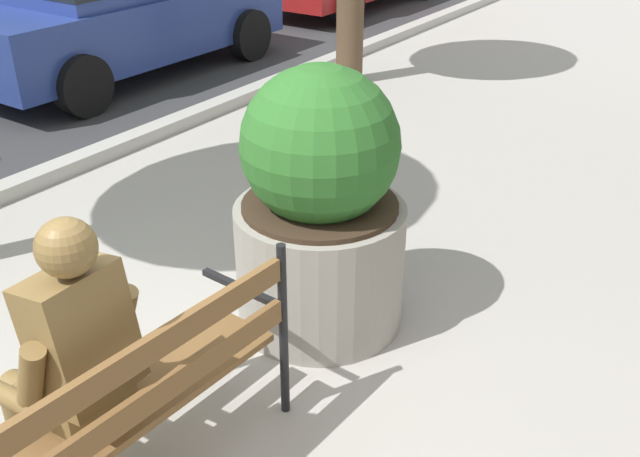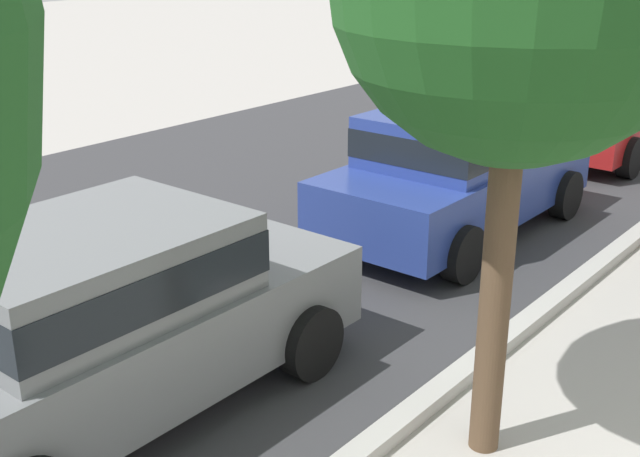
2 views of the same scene
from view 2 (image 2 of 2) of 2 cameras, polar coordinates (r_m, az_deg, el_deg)
street_surface at (r=9.16m, az=-20.57°, el=-3.90°), size 60.00×9.00×0.01m
curb_stone at (r=6.03m, az=3.45°, el=-15.17°), size 60.00×0.20×0.12m
parked_car_grey at (r=6.32m, az=-14.92°, el=-5.88°), size 4.10×1.92×1.56m
parked_car_blue at (r=10.02m, az=9.63°, el=4.26°), size 4.10×1.92×1.56m
parked_car_red at (r=14.52m, az=19.80°, el=8.30°), size 4.10×1.92×1.56m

